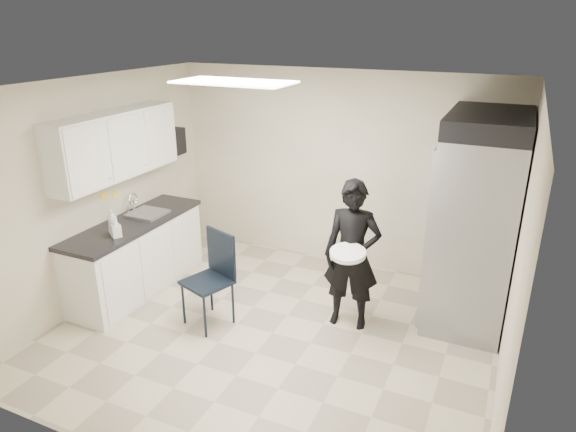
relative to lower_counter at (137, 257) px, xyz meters
The scene contains 21 objects.
floor 2.01m from the lower_counter, ahead, with size 4.50×4.50×0.00m, color #BBB093.
ceiling 2.92m from the lower_counter, ahead, with size 4.50×4.50×0.00m, color silver.
back_wall 2.79m from the lower_counter, 42.71° to the left, with size 4.50×4.50×0.00m, color beige.
left_wall 0.94m from the lower_counter, 146.31° to the right, with size 4.00×4.00×0.00m, color beige.
right_wall 4.29m from the lower_counter, ahead, with size 4.00×4.00×0.00m, color beige.
ceiling_panel 2.54m from the lower_counter, ahead, with size 1.20×0.60×0.02m, color white.
lower_counter is the anchor object (origin of this frame).
countertop 0.46m from the lower_counter, 90.00° to the left, with size 0.64×1.95×0.05m, color black.
sink 0.51m from the lower_counter, 85.43° to the left, with size 0.42×0.40×0.14m, color gray.
faucet 0.67m from the lower_counter, 125.75° to the left, with size 0.02×0.02×0.24m, color silver.
upper_cabinets 1.40m from the lower_counter, behind, with size 0.35×1.80×0.75m, color silver.
towel_dispenser 1.67m from the lower_counter, 99.38° to the left, with size 0.22×0.30×0.35m, color black.
notice_sticker_left 0.85m from the lower_counter, 161.21° to the right, with size 0.00×0.12×0.07m, color yellow.
notice_sticker_right 0.81m from the lower_counter, 161.21° to the left, with size 0.00×0.12×0.07m, color yellow.
commercial_fridge 3.98m from the lower_counter, 15.88° to the left, with size 0.80×1.35×2.10m, color gray.
fridge_compressor 4.31m from the lower_counter, 15.88° to the left, with size 0.80×1.35×0.20m, color black.
folding_chair 1.26m from the lower_counter, 14.28° to the right, with size 0.45×0.45×1.02m, color black.
man_tuxedo 2.68m from the lower_counter, ahead, with size 0.60×0.40×1.65m, color black.
bucket_lid 2.72m from the lower_counter, ahead, with size 0.37×0.37×0.05m, color white.
soap_bottle_a 0.74m from the lower_counter, 79.09° to the right, with size 0.11×0.11×0.29m, color white.
soap_bottle_b 0.76m from the lower_counter, 70.20° to the right, with size 0.10×0.10×0.22m, color #ABA8B4.
Camera 1 is at (2.10, -4.22, 3.16)m, focal length 32.00 mm.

